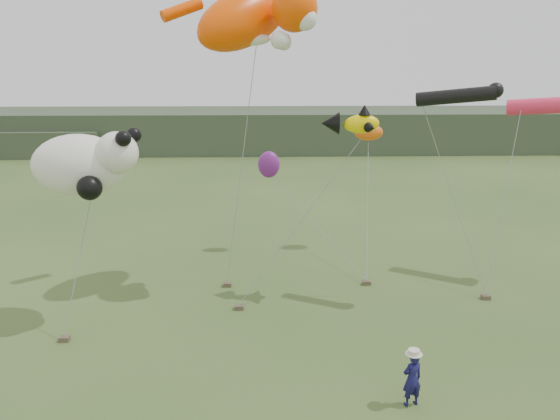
{
  "coord_description": "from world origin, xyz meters",
  "views": [
    {
      "loc": [
        -1.96,
        -13.19,
        8.51
      ],
      "look_at": [
        -1.43,
        3.0,
        4.22
      ],
      "focal_mm": 35.0,
      "sensor_mm": 36.0,
      "label": 1
    }
  ],
  "objects": [
    {
      "name": "ground",
      "position": [
        0.0,
        0.0,
        0.0
      ],
      "size": [
        120.0,
        120.0,
        0.0
      ],
      "primitive_type": "plane",
      "color": "#385123",
      "rests_on": "ground"
    },
    {
      "name": "headland",
      "position": [
        -3.11,
        44.69,
        1.92
      ],
      "size": [
        90.0,
        13.0,
        4.0
      ],
      "color": "#2D3D28",
      "rests_on": "ground"
    },
    {
      "name": "festival_attendant",
      "position": [
        1.83,
        -0.93,
        0.75
      ],
      "size": [
        0.62,
        0.5,
        1.49
      ],
      "primitive_type": "imported",
      "rotation": [
        0.0,
        0.0,
        3.44
      ],
      "color": "#141347",
      "rests_on": "ground"
    },
    {
      "name": "sandbag_anchors",
      "position": [
        -1.19,
        5.49,
        0.08
      ],
      "size": [
        15.04,
        4.56,
        0.16
      ],
      "color": "brown",
      "rests_on": "ground"
    },
    {
      "name": "cat_kite",
      "position": [
        -2.19,
        7.53,
        10.19
      ],
      "size": [
        5.76,
        4.7,
        3.36
      ],
      "color": "#FF4B00",
      "rests_on": "ground"
    },
    {
      "name": "fish_kite",
      "position": [
        1.18,
        6.29,
        6.53
      ],
      "size": [
        2.08,
        1.41,
        1.08
      ],
      "color": "#FFDF00",
      "rests_on": "ground"
    },
    {
      "name": "tube_kites",
      "position": [
        8.23,
        7.28,
        7.21
      ],
      "size": [
        7.95,
        4.27,
        1.43
      ],
      "color": "black",
      "rests_on": "ground"
    },
    {
      "name": "panda_kite",
      "position": [
        -7.71,
        4.47,
        5.43
      ],
      "size": [
        3.57,
        2.31,
        2.22
      ],
      "color": "white",
      "rests_on": "ground"
    },
    {
      "name": "misc_kites",
      "position": [
        0.6,
        11.83,
        4.79
      ],
      "size": [
        5.82,
        1.05,
        2.43
      ],
      "color": "orange",
      "rests_on": "ground"
    }
  ]
}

